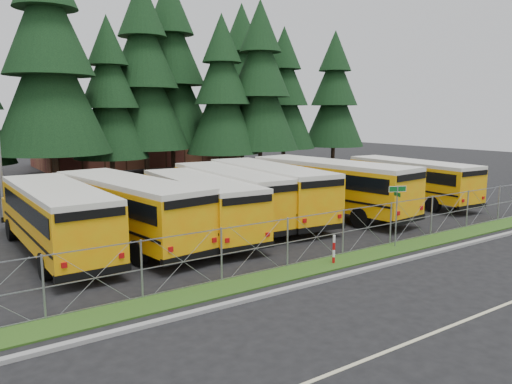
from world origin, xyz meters
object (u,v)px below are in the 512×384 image
Objects in this scene: bus_east at (407,182)px; striped_bollard at (334,250)px; bus_3 at (197,206)px; bus_5 at (265,192)px; bus_2 at (125,211)px; bus_6 at (326,188)px; street_sign at (397,203)px; bus_1 at (55,220)px; bus_4 at (228,197)px.

striped_bollard is at bearing -148.24° from bus_east.
bus_5 is at bearing 16.65° from bus_3.
bus_2 is at bearing -177.79° from bus_east.
bus_5 is at bearing 177.33° from bus_east.
street_sign is at bearing -114.30° from bus_6.
striped_bollard is (2.25, -7.42, -0.85)m from bus_3.
bus_3 is 5.09m from bus_5.
bus_1 is 9.23m from bus_4.
bus_2 is (3.04, -0.10, 0.04)m from bus_1.
bus_2 is 12.35m from street_sign.
bus_east is (10.91, -1.11, -0.12)m from bus_5.
bus_3 reaches higher than bus_east.
bus_5 is 0.96× the size of bus_6.
bus_2 is 19.41m from bus_east.
street_sign is (1.32, -8.26, 0.48)m from bus_5.
bus_3 reaches higher than street_sign.
bus_4 is at bearing 4.75° from bus_1.
bus_3 is (3.54, -0.33, -0.09)m from bus_2.
bus_6 is at bearing -7.40° from bus_4.
bus_6 is at bearing -9.77° from bus_5.
bus_2 is 1.02× the size of bus_4.
bus_5 is 4.23× the size of street_sign.
bus_3 is at bearing -161.39° from bus_5.
bus_5 reaches higher than bus_3.
bus_1 is at bearing 149.52° from street_sign.
bus_4 is 6.12m from bus_6.
striped_bollard is at bearing -88.63° from bus_4.
street_sign is (9.82, -7.47, 0.49)m from bus_2.
street_sign is at bearing -31.03° from bus_1.
bus_1 reaches higher than street_sign.
bus_east reaches higher than street_sign.
bus_5 reaches higher than street_sign.
bus_6 is at bearing -177.55° from bus_east.
street_sign is (-9.59, -7.15, 0.59)m from bus_east.
bus_2 reaches higher than bus_4.
bus_6 is 9.90m from striped_bollard.
striped_bollard is at bearing -101.75° from bus_5.
bus_2 is 1.07× the size of bus_east.
bus_6 reaches higher than striped_bollard.
bus_east is at bearing 3.94° from bus_3.
bus_6 reaches higher than bus_2.
bus_5 is at bearing 99.05° from street_sign.
bus_2 is at bearing 172.52° from bus_6.
bus_east is at bearing 0.05° from bus_5.
street_sign is (6.28, -7.14, 0.58)m from bus_3.
bus_6 is at bearing -8.71° from bus_2.
bus_1 is 1.00× the size of bus_4.
bus_east is 11.98m from street_sign.
bus_1 reaches higher than bus_3.
bus_1 is 0.93× the size of bus_6.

